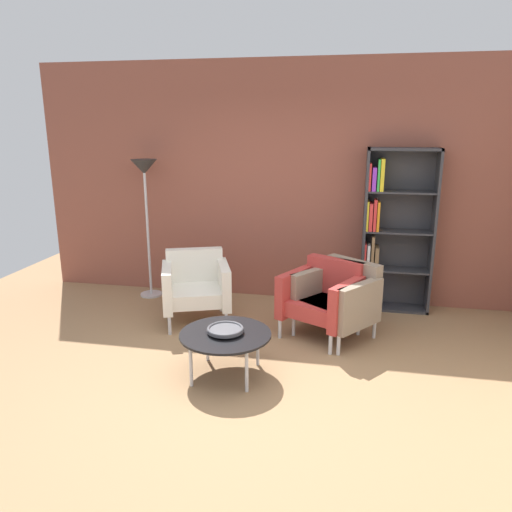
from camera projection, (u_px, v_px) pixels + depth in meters
The scene contains 9 objects.
ground_plane at pixel (249, 394), 4.04m from camera, with size 8.32×8.32×0.00m, color #9E7751.
brick_back_panel at pixel (290, 183), 5.99m from camera, with size 6.40×0.12×2.90m, color brown.
bookshelf_tall at pixel (391, 231), 5.69m from camera, with size 0.80×0.30×1.90m.
coffee_table_low at pixel (225, 336), 4.24m from camera, with size 0.80×0.80×0.40m.
decorative_bowl at pixel (225, 329), 4.23m from camera, with size 0.32×0.32×0.05m.
armchair_corner_red at pixel (196, 285), 5.45m from camera, with size 0.89×0.86×0.78m.
armchair_spare_guest at pixel (324, 297), 5.07m from camera, with size 0.92×0.90×0.78m.
armchair_near_window at pixel (339, 298), 5.05m from camera, with size 0.95×0.94×0.78m.
floor_lamp_torchiere at pixel (145, 183), 5.99m from camera, with size 0.32×0.32×1.74m.
Camera 1 is at (0.75, -3.52, 2.15)m, focal length 34.31 mm.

